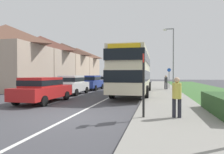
% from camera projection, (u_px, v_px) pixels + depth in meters
% --- Properties ---
extents(ground_plane, '(120.00, 120.00, 0.00)m').
position_uv_depth(ground_plane, '(69.00, 118.00, 7.91)').
color(ground_plane, '#424247').
extents(lane_marking_centre, '(0.14, 60.00, 0.01)m').
position_uv_depth(lane_marking_centre, '(112.00, 96.00, 15.72)').
color(lane_marking_centre, silver).
rests_on(lane_marking_centre, ground_plane).
extents(pavement_near_side, '(3.20, 68.00, 0.12)m').
position_uv_depth(pavement_near_side, '(167.00, 100.00, 12.84)').
color(pavement_near_side, gray).
rests_on(pavement_near_side, ground_plane).
extents(double_decker_bus, '(2.80, 10.55, 3.70)m').
position_uv_depth(double_decker_bus, '(133.00, 70.00, 16.79)').
color(double_decker_bus, beige).
rests_on(double_decker_bus, ground_plane).
extents(parked_car_red, '(1.99, 4.48, 1.59)m').
position_uv_depth(parked_car_red, '(43.00, 89.00, 12.19)').
color(parked_car_red, '#B21E1E').
rests_on(parked_car_red, ground_plane).
extents(parked_car_white, '(1.92, 3.90, 1.67)m').
position_uv_depth(parked_car_white, '(72.00, 84.00, 17.04)').
color(parked_car_white, silver).
rests_on(parked_car_white, ground_plane).
extents(parked_car_blue, '(1.87, 4.28, 1.64)m').
position_uv_depth(parked_car_blue, '(92.00, 82.00, 22.18)').
color(parked_car_blue, navy).
rests_on(parked_car_blue, ground_plane).
extents(parked_car_silver, '(1.92, 4.05, 1.59)m').
position_uv_depth(parked_car_silver, '(105.00, 81.00, 27.13)').
color(parked_car_silver, '#B7B7BC').
rests_on(parked_car_silver, ground_plane).
extents(pedestrian_at_stop, '(0.34, 0.34, 1.67)m').
position_uv_depth(pedestrian_at_stop, '(177.00, 95.00, 7.42)').
color(pedestrian_at_stop, '#23232D').
rests_on(pedestrian_at_stop, ground_plane).
extents(pedestrian_walking_away, '(0.34, 0.34, 1.67)m').
position_uv_depth(pedestrian_walking_away, '(166.00, 81.00, 21.52)').
color(pedestrian_walking_away, '#23232D').
rests_on(pedestrian_walking_away, ground_plane).
extents(bus_stop_sign, '(0.09, 0.52, 2.60)m').
position_uv_depth(bus_stop_sign, '(144.00, 81.00, 7.49)').
color(bus_stop_sign, black).
rests_on(bus_stop_sign, ground_plane).
extents(cycle_route_sign, '(0.44, 0.08, 2.52)m').
position_uv_depth(cycle_route_sign, '(169.00, 77.00, 23.48)').
color(cycle_route_sign, slate).
rests_on(cycle_route_sign, ground_plane).
extents(street_lamp_mid, '(1.14, 0.20, 6.77)m').
position_uv_depth(street_lamp_mid, '(172.00, 55.00, 21.07)').
color(street_lamp_mid, slate).
rests_on(street_lamp_mid, ground_plane).
extents(house_terrace_far_side, '(7.96, 25.71, 7.22)m').
position_uv_depth(house_terrace_far_side, '(52.00, 63.00, 30.59)').
color(house_terrace_far_side, tan).
rests_on(house_terrace_far_side, ground_plane).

